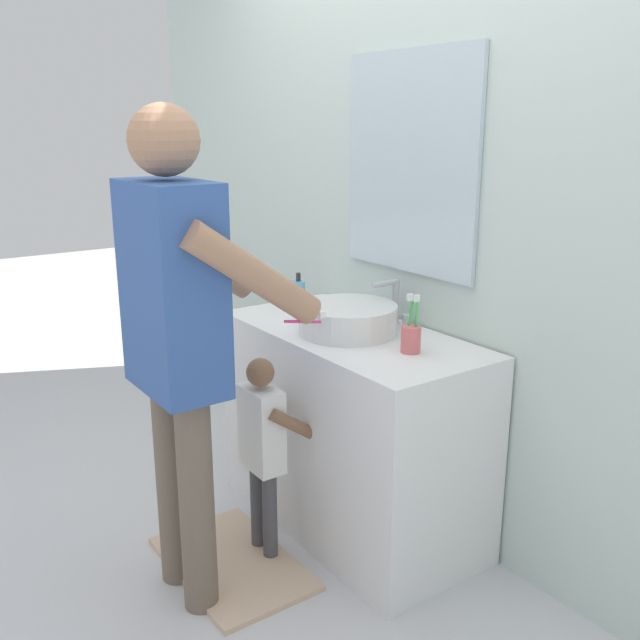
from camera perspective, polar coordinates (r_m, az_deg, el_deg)
ground_plane at (r=2.90m, az=-2.54°, el=-17.64°), size 14.00×14.00×0.00m
back_wall at (r=2.81m, az=7.98°, el=10.61°), size 4.40×0.10×2.70m
vanity_cabinet at (r=2.85m, az=2.49°, el=-8.85°), size 1.13×0.54×0.82m
sink_basin at (r=2.68m, az=2.27°, el=0.13°), size 0.38×0.38×0.11m
faucet at (r=2.81m, az=5.95°, el=1.32°), size 0.18×0.14×0.18m
toothbrush_cup at (r=2.48m, az=7.38°, el=-1.40°), size 0.07×0.07×0.21m
soap_bottle at (r=2.99m, az=-1.77°, el=2.01°), size 0.06×0.06×0.16m
bath_mat at (r=2.79m, az=-7.12°, el=-18.98°), size 0.64×0.40×0.02m
child_toddler at (r=2.62m, az=-4.58°, el=-9.70°), size 0.24×0.24×0.79m
adult_parent at (r=2.27m, az=-11.35°, el=0.04°), size 0.51×0.54×1.65m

